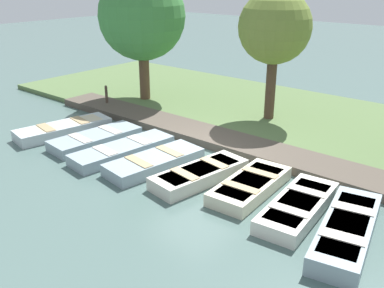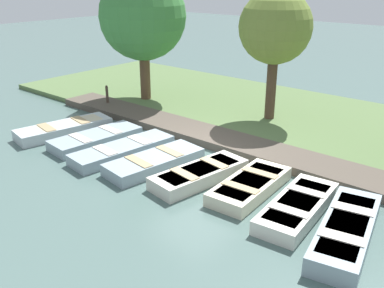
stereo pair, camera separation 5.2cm
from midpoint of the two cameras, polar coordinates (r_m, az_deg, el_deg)
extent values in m
plane|color=#4C6660|center=(13.01, 0.22, -1.93)|extent=(80.00, 80.00, 0.00)
cube|color=#567042|center=(16.88, 11.13, 3.68)|extent=(8.00, 24.00, 0.20)
cube|color=#51473D|center=(14.08, 4.19, 0.49)|extent=(1.44, 15.68, 0.26)
cube|color=#B2BCC1|center=(15.56, -16.81, 1.91)|extent=(3.39, 1.61, 0.37)
cube|color=beige|center=(15.51, -16.88, 2.51)|extent=(2.77, 1.28, 0.03)
cube|color=tan|center=(15.29, -19.00, 2.09)|extent=(0.49, 0.99, 0.03)
cube|color=tan|center=(15.73, -14.84, 3.10)|extent=(0.49, 0.99, 0.03)
cube|color=#8C9EA8|center=(14.44, -12.80, 0.70)|extent=(3.10, 1.41, 0.34)
cube|color=#994C33|center=(14.39, -12.85, 1.27)|extent=(2.54, 1.11, 0.03)
cube|color=beige|center=(14.11, -14.81, 0.79)|extent=(0.40, 1.05, 0.03)
cube|color=beige|center=(14.66, -10.99, 1.92)|extent=(0.40, 1.05, 0.03)
cube|color=#8C9EA8|center=(13.33, -9.31, -0.83)|extent=(3.43, 1.40, 0.34)
cube|color=#994C33|center=(13.27, -9.35, -0.20)|extent=(2.80, 1.11, 0.03)
cube|color=beige|center=(12.95, -11.66, -0.81)|extent=(0.44, 0.96, 0.03)
cube|color=beige|center=(13.60, -7.16, 0.58)|extent=(0.44, 0.96, 0.03)
cube|color=#8C9EA8|center=(12.39, -5.13, -2.40)|extent=(3.06, 1.51, 0.35)
cube|color=#6B7F51|center=(12.32, -5.15, -1.71)|extent=(2.51, 1.19, 0.03)
cube|color=tan|center=(12.02, -7.28, -2.30)|extent=(0.44, 1.04, 0.03)
cube|color=tan|center=(12.63, -3.14, -0.93)|extent=(0.44, 1.04, 0.03)
cube|color=beige|center=(11.57, 0.91, -4.09)|extent=(2.94, 1.42, 0.37)
cube|color=teal|center=(11.50, 0.92, -3.34)|extent=(2.41, 1.12, 0.03)
cube|color=tan|center=(11.17, -1.13, -3.98)|extent=(0.42, 0.94, 0.03)
cube|color=tan|center=(11.82, 2.85, -2.48)|extent=(0.42, 0.94, 0.03)
cube|color=beige|center=(11.12, 7.65, -5.53)|extent=(2.74, 1.23, 0.34)
cube|color=#6B7F51|center=(11.05, 7.69, -4.82)|extent=(2.24, 0.97, 0.03)
cube|color=tan|center=(10.64, 6.36, -5.70)|extent=(0.33, 1.00, 0.03)
cube|color=tan|center=(11.44, 8.94, -3.76)|extent=(0.33, 1.00, 0.03)
cube|color=silver|center=(10.36, 13.81, -8.16)|extent=(2.93, 1.26, 0.35)
cube|color=#994C33|center=(10.28, 13.89, -7.38)|extent=(2.40, 1.00, 0.03)
cube|color=beige|center=(9.82, 12.73, -8.56)|extent=(0.37, 0.95, 0.03)
cube|color=beige|center=(10.72, 14.98, -6.05)|extent=(0.37, 0.95, 0.03)
cube|color=#8C9EA8|center=(9.73, 19.80, -10.81)|extent=(3.38, 1.57, 0.41)
cube|color=#994C33|center=(9.63, 19.95, -9.86)|extent=(2.77, 1.25, 0.03)
cube|color=beige|center=(9.09, 19.27, -11.57)|extent=(0.49, 0.94, 0.03)
cube|color=beige|center=(10.15, 20.59, -8.04)|extent=(0.49, 0.94, 0.03)
cylinder|color=#47382D|center=(18.07, -11.39, 6.04)|extent=(0.11, 0.11, 0.92)
sphere|color=#47382D|center=(17.95, -11.51, 7.51)|extent=(0.10, 0.10, 0.10)
cylinder|color=brown|center=(18.46, -6.46, 9.45)|extent=(0.43, 0.43, 2.65)
sphere|color=#3D7F3D|center=(18.11, -6.78, 16.57)|extent=(3.54, 3.54, 3.54)
cylinder|color=#4C3828|center=(15.97, 10.35, 7.56)|extent=(0.36, 0.36, 2.80)
sphere|color=olive|center=(15.60, 10.89, 15.07)|extent=(2.56, 2.56, 2.56)
camera|label=1|loc=(0.03, -90.12, -0.05)|focal=40.00mm
camera|label=2|loc=(0.03, 89.88, 0.05)|focal=40.00mm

